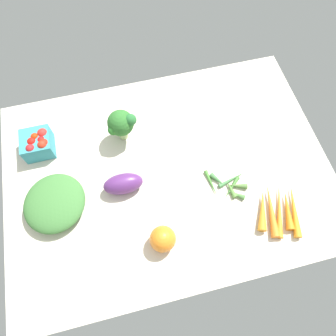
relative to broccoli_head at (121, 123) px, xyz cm
name	(u,v)px	position (x,y,z in cm)	size (l,w,h in cm)	color
tablecloth	(168,172)	(-11.32, 16.13, -8.89)	(104.00, 76.00, 2.00)	beige
broccoli_head	(121,123)	(0.00, 0.00, 0.00)	(9.58, 8.83, 12.33)	#AAC580
berry_basket	(38,143)	(27.43, -1.60, -3.87)	(9.39, 9.39, 7.84)	teal
eggplant	(123,184)	(3.41, 18.54, -4.70)	(12.21, 6.39, 6.39)	#5C2C70
okra_pile	(228,185)	(-28.33, 26.00, -7.12)	(12.86, 12.41, 1.78)	#4B803E
leafy_greens_clump	(55,203)	(24.38, 19.59, -4.84)	(18.19, 18.93, 6.11)	#3E7637
heirloom_tomato_orange	(163,239)	(-4.36, 37.97, -4.13)	(7.52, 7.52, 7.52)	orange
carrot_bunch	(278,210)	(-40.20, 37.44, -6.65)	(16.37, 18.12, 2.72)	orange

